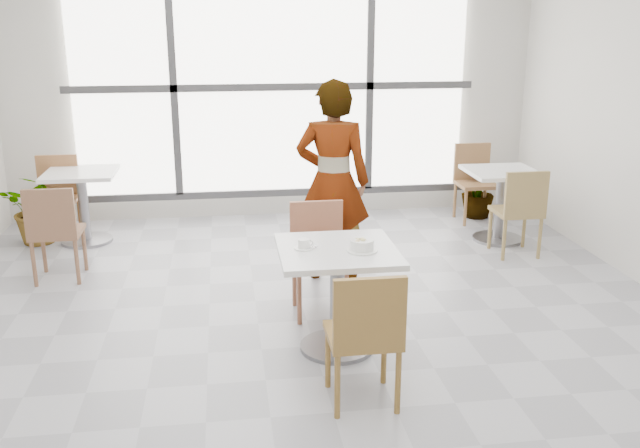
{
  "coord_description": "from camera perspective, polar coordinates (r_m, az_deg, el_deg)",
  "views": [
    {
      "loc": [
        -0.59,
        -4.44,
        2.26
      ],
      "look_at": [
        0.0,
        -0.3,
        1.0
      ],
      "focal_mm": 38.83,
      "sensor_mm": 36.0,
      "label": 1
    }
  ],
  "objects": [
    {
      "name": "floor",
      "position": [
        5.01,
        -0.49,
        -10.02
      ],
      "size": [
        7.0,
        7.0,
        0.0
      ],
      "primitive_type": "plane",
      "color": "#9E9EA5",
      "rests_on": "ground"
    },
    {
      "name": "wall_back",
      "position": [
        8.0,
        -3.9,
        11.25
      ],
      "size": [
        6.0,
        0.0,
        6.0
      ],
      "primitive_type": "plane",
      "rotation": [
        1.57,
        0.0,
        0.0
      ],
      "color": "silver",
      "rests_on": "ground"
    },
    {
      "name": "window",
      "position": [
        7.93,
        -3.86,
        11.21
      ],
      "size": [
        4.6,
        0.07,
        2.52
      ],
      "color": "white",
      "rests_on": "ground"
    },
    {
      "name": "main_table",
      "position": [
        4.77,
        1.43,
        -4.6
      ],
      "size": [
        0.8,
        0.8,
        0.75
      ],
      "color": "silver",
      "rests_on": "ground"
    },
    {
      "name": "chair_near",
      "position": [
        4.09,
        3.76,
        -8.77
      ],
      "size": [
        0.42,
        0.42,
        0.87
      ],
      "rotation": [
        0.0,
        0.0,
        3.14
      ],
      "color": "olive",
      "rests_on": "ground"
    },
    {
      "name": "chair_far",
      "position": [
        5.43,
        -0.16,
        -2.16
      ],
      "size": [
        0.42,
        0.42,
        0.87
      ],
      "color": "#9F6044",
      "rests_on": "ground"
    },
    {
      "name": "oatmeal_bowl",
      "position": [
        4.63,
        3.48,
        -1.74
      ],
      "size": [
        0.21,
        0.21,
        0.1
      ],
      "color": "white",
      "rests_on": "main_table"
    },
    {
      "name": "coffee_cup",
      "position": [
        4.67,
        -1.31,
        -1.7
      ],
      "size": [
        0.16,
        0.13,
        0.07
      ],
      "color": "white",
      "rests_on": "main_table"
    },
    {
      "name": "person",
      "position": [
        6.02,
        1.06,
        3.52
      ],
      "size": [
        0.72,
        0.56,
        1.76
      ],
      "primitive_type": "imported",
      "rotation": [
        0.0,
        0.0,
        2.91
      ],
      "color": "black",
      "rests_on": "ground"
    },
    {
      "name": "bg_table_left",
      "position": [
        7.5,
        -18.97,
        2.15
      ],
      "size": [
        0.7,
        0.7,
        0.75
      ],
      "color": "white",
      "rests_on": "ground"
    },
    {
      "name": "bg_table_right",
      "position": [
        7.39,
        14.66,
        2.32
      ],
      "size": [
        0.7,
        0.7,
        0.75
      ],
      "color": "white",
      "rests_on": "ground"
    },
    {
      "name": "bg_chair_left_near",
      "position": [
        6.43,
        -21.05,
        -0.27
      ],
      "size": [
        0.42,
        0.42,
        0.87
      ],
      "rotation": [
        0.0,
        0.0,
        3.14
      ],
      "color": "brown",
      "rests_on": "ground"
    },
    {
      "name": "bg_chair_left_far",
      "position": [
        7.74,
        -20.83,
        2.5
      ],
      "size": [
        0.42,
        0.42,
        0.87
      ],
      "color": "#9D663C",
      "rests_on": "ground"
    },
    {
      "name": "bg_chair_right_near",
      "position": [
        6.92,
        16.18,
        1.36
      ],
      "size": [
        0.42,
        0.42,
        0.87
      ],
      "rotation": [
        0.0,
        0.0,
        3.14
      ],
      "color": "#997E49",
      "rests_on": "ground"
    },
    {
      "name": "bg_chair_right_far",
      "position": [
        8.12,
        12.6,
        3.82
      ],
      "size": [
        0.42,
        0.42,
        0.87
      ],
      "color": "olive",
      "rests_on": "ground"
    },
    {
      "name": "plant_left",
      "position": [
        7.67,
        -22.1,
        1.25
      ],
      "size": [
        0.73,
        0.65,
        0.75
      ],
      "primitive_type": "imported",
      "rotation": [
        0.0,
        0.0,
        -0.11
      ],
      "color": "#497F3C",
      "rests_on": "ground"
    },
    {
      "name": "plant_right",
      "position": [
        8.24,
        12.88,
        2.82
      ],
      "size": [
        0.48,
        0.48,
        0.67
      ],
      "primitive_type": "imported",
      "rotation": [
        0.0,
        0.0,
        0.35
      ],
      "color": "#597C3F",
      "rests_on": "ground"
    }
  ]
}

